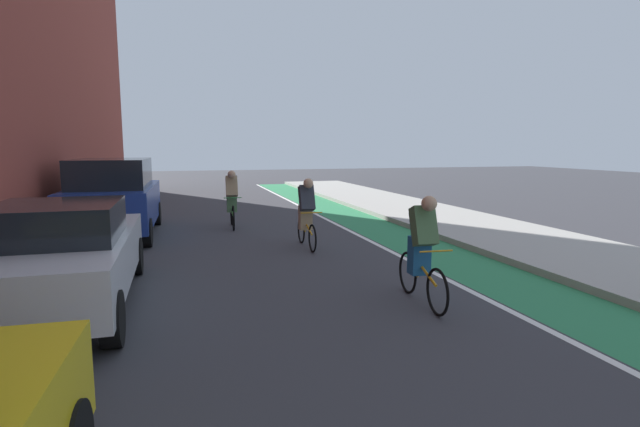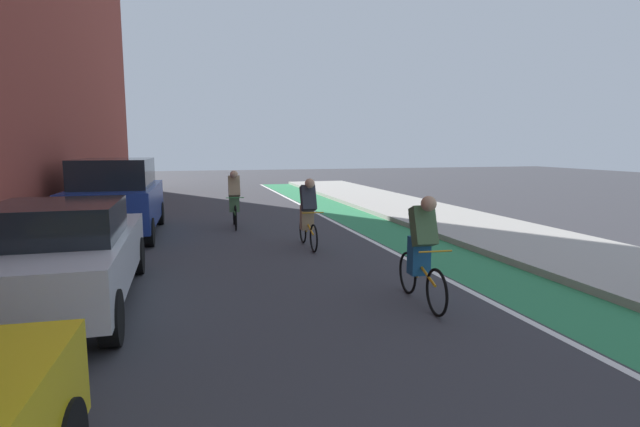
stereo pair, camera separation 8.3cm
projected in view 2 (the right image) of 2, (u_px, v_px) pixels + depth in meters
The scene contains 9 objects.
ground_plane at pixel (267, 253), 10.50m from camera, with size 74.15×74.15×0.00m, color #38383D.
bike_lane_paint at pixel (384, 230), 13.35m from camera, with size 1.60×33.71×0.00m, color #2D8451.
lane_divider_stripe at pixel (354, 232), 13.11m from camera, with size 0.12×33.71×0.00m, color white.
sidewalk_right at pixel (465, 224), 14.00m from camera, with size 3.40×33.71×0.14m, color #A8A59E.
parked_sedan_white at pixel (63, 254), 6.85m from camera, with size 1.88×4.46×1.53m.
parked_suv_blue at pixel (117, 197), 12.37m from camera, with size 2.08×4.42×1.98m.
cyclist_mid at pixel (422, 247), 7.03m from camera, with size 0.48×1.71×1.61m.
cyclist_trailing at pixel (308, 211), 10.99m from camera, with size 0.48×1.67×1.59m.
cyclist_far at pixel (234, 198), 13.70m from camera, with size 0.48×1.75×1.63m.
Camera 2 is at (-1.61, 2.63, 2.29)m, focal length 27.30 mm.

